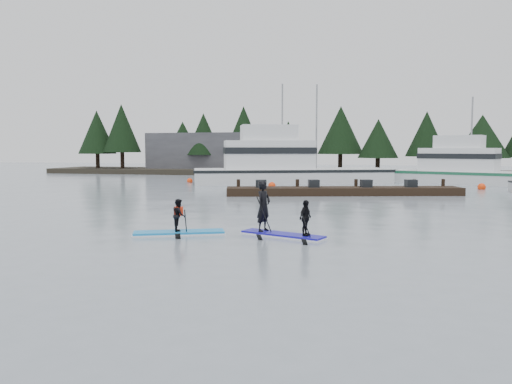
% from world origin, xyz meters
% --- Properties ---
extents(ground, '(160.00, 160.00, 0.00)m').
position_xyz_m(ground, '(0.00, 0.00, 0.00)').
color(ground, gray).
rests_on(ground, ground).
extents(far_shore, '(70.00, 8.00, 0.60)m').
position_xyz_m(far_shore, '(0.00, 42.00, 0.30)').
color(far_shore, '#2D281E').
rests_on(far_shore, ground).
extents(treeline, '(60.00, 4.00, 8.00)m').
position_xyz_m(treeline, '(0.00, 42.00, 0.00)').
color(treeline, black).
rests_on(treeline, ground).
extents(waterfront_building, '(18.00, 6.00, 5.00)m').
position_xyz_m(waterfront_building, '(-14.00, 44.00, 2.50)').
color(waterfront_building, '#4C4C51').
rests_on(waterfront_building, ground).
extents(fishing_boat_large, '(17.90, 10.71, 9.82)m').
position_xyz_m(fishing_boat_large, '(-2.81, 28.12, 0.74)').
color(fishing_boat_large, silver).
rests_on(fishing_boat_large, ground).
extents(fishing_boat_medium, '(14.58, 8.96, 8.44)m').
position_xyz_m(fishing_boat_medium, '(13.33, 30.75, 0.60)').
color(fishing_boat_medium, silver).
rests_on(fishing_boat_medium, ground).
extents(floating_dock, '(15.48, 6.19, 0.52)m').
position_xyz_m(floating_dock, '(3.12, 17.51, 0.26)').
color(floating_dock, black).
rests_on(floating_dock, ground).
extents(buoy_c, '(0.60, 0.60, 0.60)m').
position_xyz_m(buoy_c, '(12.90, 24.62, 0.00)').
color(buoy_c, '#F6390C').
rests_on(buoy_c, ground).
extents(buoy_a, '(0.51, 0.51, 0.51)m').
position_xyz_m(buoy_a, '(-11.36, 26.52, 0.00)').
color(buoy_a, '#F6390C').
rests_on(buoy_a, ground).
extents(buoy_b, '(0.59, 0.59, 0.59)m').
position_xyz_m(buoy_b, '(-2.80, 22.29, 0.00)').
color(buoy_b, '#F6390C').
rests_on(buoy_b, ground).
extents(paddleboard_solo, '(3.25, 1.99, 1.77)m').
position_xyz_m(paddleboard_solo, '(-1.49, 0.58, 0.39)').
color(paddleboard_solo, '#1580CB').
rests_on(paddleboard_solo, ground).
extents(paddleboard_duo, '(3.13, 1.86, 2.41)m').
position_xyz_m(paddleboard_duo, '(2.03, 1.16, 0.71)').
color(paddleboard_duo, '#1711A4').
rests_on(paddleboard_duo, ground).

